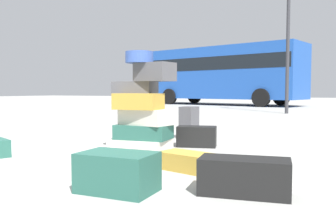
# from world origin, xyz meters

# --- Properties ---
(ground_plane) EXTENTS (80.00, 80.00, 0.00)m
(ground_plane) POSITION_xyz_m (0.00, 0.00, 0.00)
(ground_plane) COLOR #9E9E99
(suitcase_tower) EXTENTS (0.90, 0.64, 1.31)m
(suitcase_tower) POSITION_xyz_m (0.52, 0.55, 0.54)
(suitcase_tower) COLOR beige
(suitcase_tower) RESTS_ON ground
(suitcase_black_foreground_near) EXTENTS (0.74, 0.44, 0.28)m
(suitcase_black_foreground_near) POSITION_xyz_m (2.22, -0.77, 0.14)
(suitcase_black_foreground_near) COLOR black
(suitcase_black_foreground_near) RESTS_ON ground
(suitcase_tan_left_side) EXTENTS (0.81, 0.47, 0.18)m
(suitcase_tan_left_side) POSITION_xyz_m (1.58, -0.21, 0.09)
(suitcase_tan_left_side) COLOR #B28C33
(suitcase_tan_left_side) RESTS_ON ground
(suitcase_black_behind_tower) EXTENTS (0.61, 0.43, 0.29)m
(suitcase_black_behind_tower) POSITION_xyz_m (0.95, 1.31, 0.15)
(suitcase_black_behind_tower) COLOR black
(suitcase_black_behind_tower) RESTS_ON ground
(suitcase_teal_white_trunk) EXTENTS (0.62, 0.43, 0.31)m
(suitcase_teal_white_trunk) POSITION_xyz_m (1.31, -1.15, 0.16)
(suitcase_teal_white_trunk) COLOR #26594C
(suitcase_teal_white_trunk) RESTS_ON ground
(suitcase_tan_right_side) EXTENTS (0.52, 0.33, 0.19)m
(suitcase_tan_right_side) POSITION_xyz_m (-0.09, 1.24, 0.09)
(suitcase_tan_right_side) COLOR #B28C33
(suitcase_tan_right_side) RESTS_ON ground
(suitcase_charcoal_upright_blue) EXTENTS (0.25, 0.33, 0.54)m
(suitcase_charcoal_upright_blue) POSITION_xyz_m (0.48, 2.10, 0.27)
(suitcase_charcoal_upright_blue) COLOR #4C4C51
(suitcase_charcoal_upright_blue) RESTS_ON ground
(person_bearded_onlooker) EXTENTS (0.30, 0.30, 1.59)m
(person_bearded_onlooker) POSITION_xyz_m (-3.11, 6.40, 0.94)
(person_bearded_onlooker) COLOR #3F334C
(person_bearded_onlooker) RESTS_ON ground
(parked_bus) EXTENTS (9.10, 4.27, 3.15)m
(parked_bus) POSITION_xyz_m (-3.67, 16.13, 1.83)
(parked_bus) COLOR #1E4CA5
(parked_bus) RESTS_ON ground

